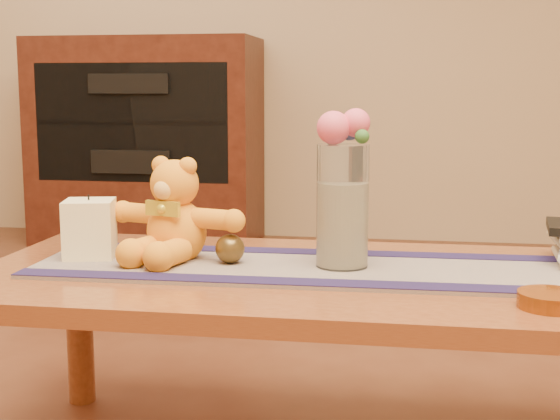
% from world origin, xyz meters
% --- Properties ---
extents(coffee_table_top, '(1.40, 0.70, 0.04)m').
position_xyz_m(coffee_table_top, '(0.00, 0.00, 0.43)').
color(coffee_table_top, brown).
rests_on(coffee_table_top, floor).
extents(table_leg_bl, '(0.07, 0.07, 0.41)m').
position_xyz_m(table_leg_bl, '(-0.64, 0.29, 0.21)').
color(table_leg_bl, brown).
rests_on(table_leg_bl, floor).
extents(persian_runner, '(1.21, 0.37, 0.01)m').
position_xyz_m(persian_runner, '(0.02, 0.02, 0.45)').
color(persian_runner, '#1B1E4D').
rests_on(persian_runner, coffee_table_top).
extents(runner_border_near, '(1.20, 0.08, 0.00)m').
position_xyz_m(runner_border_near, '(0.02, -0.13, 0.46)').
color(runner_border_near, '#1C1540').
rests_on(runner_border_near, persian_runner).
extents(runner_border_far, '(1.20, 0.08, 0.00)m').
position_xyz_m(runner_border_far, '(0.02, 0.16, 0.46)').
color(runner_border_far, '#1C1540').
rests_on(runner_border_far, persian_runner).
extents(teddy_bear, '(0.38, 0.34, 0.21)m').
position_xyz_m(teddy_bear, '(-0.29, 0.05, 0.56)').
color(teddy_bear, orange).
rests_on(teddy_bear, persian_runner).
extents(pillar_candle, '(0.13, 0.13, 0.13)m').
position_xyz_m(pillar_candle, '(-0.49, 0.03, 0.52)').
color(pillar_candle, '#FFEFBB').
rests_on(pillar_candle, persian_runner).
extents(candle_wick, '(0.00, 0.00, 0.01)m').
position_xyz_m(candle_wick, '(-0.49, 0.03, 0.59)').
color(candle_wick, black).
rests_on(candle_wick, pillar_candle).
extents(glass_vase, '(0.11, 0.11, 0.26)m').
position_xyz_m(glass_vase, '(0.08, 0.02, 0.59)').
color(glass_vase, silver).
rests_on(glass_vase, persian_runner).
extents(potpourri_fill, '(0.09, 0.09, 0.18)m').
position_xyz_m(potpourri_fill, '(0.08, 0.02, 0.55)').
color(potpourri_fill, beige).
rests_on(potpourri_fill, glass_vase).
extents(rose_left, '(0.07, 0.07, 0.07)m').
position_xyz_m(rose_left, '(0.06, 0.01, 0.75)').
color(rose_left, '#EF5477').
rests_on(rose_left, glass_vase).
extents(rose_right, '(0.06, 0.06, 0.06)m').
position_xyz_m(rose_right, '(0.10, 0.03, 0.76)').
color(rose_right, '#EF5477').
rests_on(rose_right, glass_vase).
extents(blue_flower_back, '(0.04, 0.04, 0.04)m').
position_xyz_m(blue_flower_back, '(0.09, 0.06, 0.75)').
color(blue_flower_back, '#4F5CAB').
rests_on(blue_flower_back, glass_vase).
extents(blue_flower_side, '(0.04, 0.04, 0.04)m').
position_xyz_m(blue_flower_side, '(0.05, 0.04, 0.74)').
color(blue_flower_side, '#4F5CAB').
rests_on(blue_flower_side, glass_vase).
extents(leaf_sprig, '(0.03, 0.03, 0.03)m').
position_xyz_m(leaf_sprig, '(0.12, 0.00, 0.74)').
color(leaf_sprig, '#33662D').
rests_on(leaf_sprig, glass_vase).
extents(bronze_ball, '(0.07, 0.07, 0.06)m').
position_xyz_m(bronze_ball, '(-0.16, 0.01, 0.49)').
color(bronze_ball, '#4F3B1A').
rests_on(bronze_ball, persian_runner).
extents(book_bottom, '(0.18, 0.23, 0.02)m').
position_xyz_m(book_bottom, '(0.54, 0.17, 0.46)').
color(book_bottom, beige).
rests_on(book_bottom, coffee_table_top).
extents(book_lower, '(0.21, 0.25, 0.02)m').
position_xyz_m(book_lower, '(0.55, 0.16, 0.48)').
color(book_lower, beige).
rests_on(book_lower, book_bottom).
extents(book_upper, '(0.17, 0.22, 0.02)m').
position_xyz_m(book_upper, '(0.54, 0.17, 0.50)').
color(book_upper, beige).
rests_on(book_upper, book_lower).
extents(book_top, '(0.20, 0.25, 0.02)m').
position_xyz_m(book_top, '(0.55, 0.16, 0.52)').
color(book_top, beige).
rests_on(book_top, book_upper).
extents(tv_remote, '(0.06, 0.16, 0.02)m').
position_xyz_m(tv_remote, '(0.54, 0.16, 0.54)').
color(tv_remote, black).
rests_on(tv_remote, book_top).
extents(amber_dish, '(0.13, 0.13, 0.03)m').
position_xyz_m(amber_dish, '(0.47, -0.21, 0.46)').
color(amber_dish, '#BF5914').
rests_on(amber_dish, coffee_table_top).
extents(media_cabinet, '(1.20, 0.50, 1.10)m').
position_xyz_m(media_cabinet, '(-1.20, 2.48, 0.55)').
color(media_cabinet, black).
rests_on(media_cabinet, floor).
extents(cabinet_cavity, '(1.02, 0.03, 0.61)m').
position_xyz_m(cabinet_cavity, '(-1.20, 2.25, 0.66)').
color(cabinet_cavity, black).
rests_on(cabinet_cavity, media_cabinet).
extents(cabinet_shelf, '(1.02, 0.20, 0.02)m').
position_xyz_m(cabinet_shelf, '(-1.20, 2.33, 0.66)').
color(cabinet_shelf, black).
rests_on(cabinet_shelf, media_cabinet).
extents(stereo_upper, '(0.42, 0.28, 0.10)m').
position_xyz_m(stereo_upper, '(-1.20, 2.35, 0.86)').
color(stereo_upper, black).
rests_on(stereo_upper, media_cabinet).
extents(stereo_lower, '(0.42, 0.28, 0.12)m').
position_xyz_m(stereo_lower, '(-1.20, 2.35, 0.46)').
color(stereo_lower, black).
rests_on(stereo_lower, media_cabinet).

